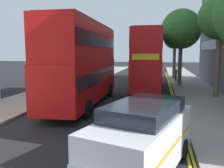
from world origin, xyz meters
TOP-DOWN VIEW (x-y plane):
  - sidewalk_right at (6.50, 16.00)m, footprint 4.00×80.00m
  - sidewalk_left at (-6.50, 16.00)m, footprint 4.00×80.00m
  - kerb_line_outer at (4.40, 14.00)m, footprint 0.10×56.00m
  - kerb_line_inner at (4.24, 14.00)m, footprint 0.10×56.00m
  - double_decker_bus_away at (-1.98, 13.27)m, footprint 2.97×10.86m
  - double_decker_bus_oncoming at (1.91, 20.79)m, footprint 3.12×10.89m
  - taxi_minivan at (2.73, 4.46)m, footprint 3.24×5.15m
  - pedestrian_far at (5.13, 27.65)m, footprint 0.34×0.22m
  - street_tree_near at (5.03, 30.87)m, footprint 3.12×3.12m
  - street_tree_mid at (7.65, 17.66)m, footprint 3.39×3.39m
  - street_tree_distant at (5.26, 23.88)m, footprint 4.14×4.14m

SIDE VIEW (x-z plane):
  - kerb_line_outer at x=4.40m, z-range 0.00..0.01m
  - kerb_line_inner at x=4.24m, z-range 0.00..0.01m
  - sidewalk_right at x=6.50m, z-range 0.00..0.14m
  - sidewalk_left at x=-6.50m, z-range 0.00..0.14m
  - pedestrian_far at x=5.13m, z-range 0.18..1.80m
  - taxi_minivan at x=2.73m, z-range 0.01..2.13m
  - double_decker_bus_away at x=-1.98m, z-range 0.21..5.85m
  - double_decker_bus_oncoming at x=1.91m, z-range 0.21..5.85m
  - street_tree_near at x=5.03m, z-range 2.03..9.08m
  - street_tree_distant at x=5.26m, z-range 2.01..9.98m
  - street_tree_mid at x=7.65m, z-range 2.29..10.14m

